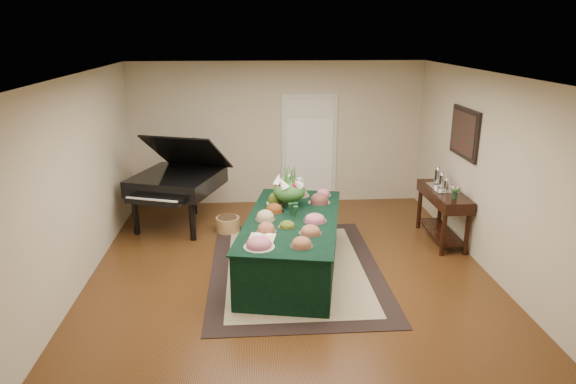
{
  "coord_description": "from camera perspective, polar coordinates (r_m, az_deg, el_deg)",
  "views": [
    {
      "loc": [
        -0.5,
        -6.59,
        3.25
      ],
      "look_at": [
        0.0,
        0.3,
        1.05
      ],
      "focal_mm": 32.0,
      "sensor_mm": 36.0,
      "label": 1
    }
  ],
  "objects": [
    {
      "name": "wicker_basket",
      "position": [
        8.67,
        -6.71,
        -3.6
      ],
      "size": [
        0.4,
        0.4,
        0.25
      ],
      "primitive_type": "cylinder",
      "color": "olive",
      "rests_on": "ground"
    },
    {
      "name": "cutting_board",
      "position": [
        6.38,
        -2.88,
        -4.88
      ],
      "size": [
        0.37,
        0.37,
        0.1
      ],
      "color": "tan",
      "rests_on": "buffet_table"
    },
    {
      "name": "mahogany_sideboard",
      "position": [
        8.43,
        16.89,
        -1.07
      ],
      "size": [
        0.45,
        1.33,
        0.84
      ],
      "color": "black",
      "rests_on": "ground"
    },
    {
      "name": "food_platters",
      "position": [
        7.02,
        0.32,
        -2.6
      ],
      "size": [
        1.35,
        2.27,
        0.13
      ],
      "color": "#ADB6AC",
      "rests_on": "buffet_table"
    },
    {
      "name": "area_rug",
      "position": [
        7.36,
        0.83,
        -8.45
      ],
      "size": [
        2.38,
        3.33,
        0.01
      ],
      "color": "black",
      "rests_on": "ground"
    },
    {
      "name": "wall_painting",
      "position": [
        8.24,
        19.01,
        6.23
      ],
      "size": [
        0.05,
        0.95,
        0.75
      ],
      "color": "black",
      "rests_on": "ground"
    },
    {
      "name": "grand_piano",
      "position": [
        8.85,
        -12.21,
        1.21
      ],
      "size": [
        1.77,
        1.86,
        1.63
      ],
      "color": "black",
      "rests_on": "ground"
    },
    {
      "name": "floral_centerpiece",
      "position": [
        7.45,
        0.17,
        0.56
      ],
      "size": [
        0.49,
        0.49,
        0.49
      ],
      "color": "#14331C",
      "rests_on": "buffet_table"
    },
    {
      "name": "ground",
      "position": [
        7.36,
        0.17,
        -8.53
      ],
      "size": [
        6.0,
        6.0,
        0.0
      ],
      "primitive_type": "plane",
      "color": "black",
      "rests_on": "ground"
    },
    {
      "name": "kitchen_doorway",
      "position": [
        9.87,
        2.36,
        4.61
      ],
      "size": [
        1.05,
        0.07,
        2.1
      ],
      "color": "silver",
      "rests_on": "ground"
    },
    {
      "name": "green_goblets",
      "position": [
        7.1,
        0.66,
        -2.01
      ],
      "size": [
        0.15,
        0.22,
        0.18
      ],
      "color": "#14331C",
      "rests_on": "buffet_table"
    },
    {
      "name": "pink_bouquet",
      "position": [
        7.98,
        18.08,
        0.25
      ],
      "size": [
        0.16,
        0.16,
        0.21
      ],
      "color": "#14331C",
      "rests_on": "mahogany_sideboard"
    },
    {
      "name": "buffet_table",
      "position": [
        7.19,
        0.47,
        -5.79
      ],
      "size": [
        1.71,
        2.81,
        0.77
      ],
      "color": "black",
      "rests_on": "ground"
    },
    {
      "name": "tea_service",
      "position": [
        8.48,
        16.71,
        1.23
      ],
      "size": [
        0.34,
        0.58,
        0.3
      ],
      "color": "silver",
      "rests_on": "mahogany_sideboard"
    }
  ]
}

